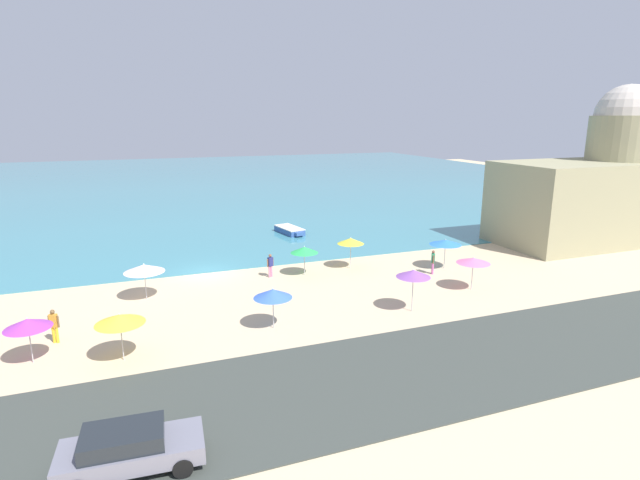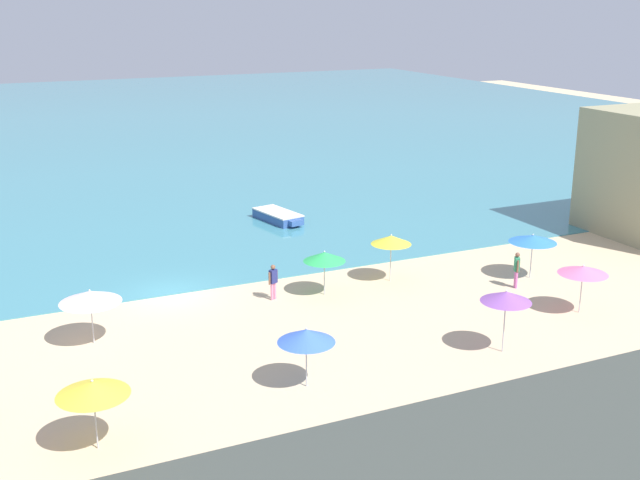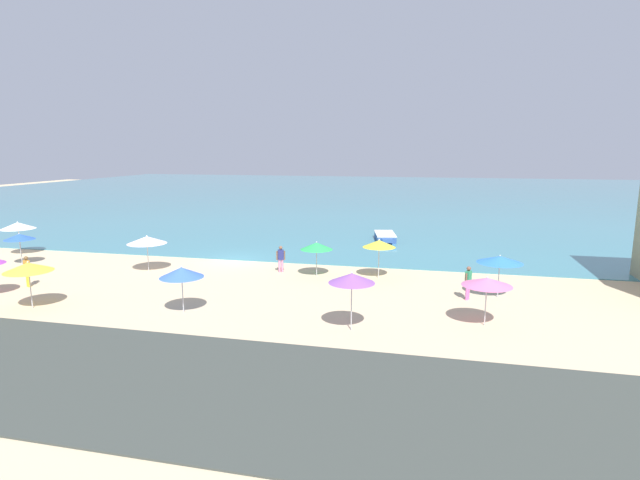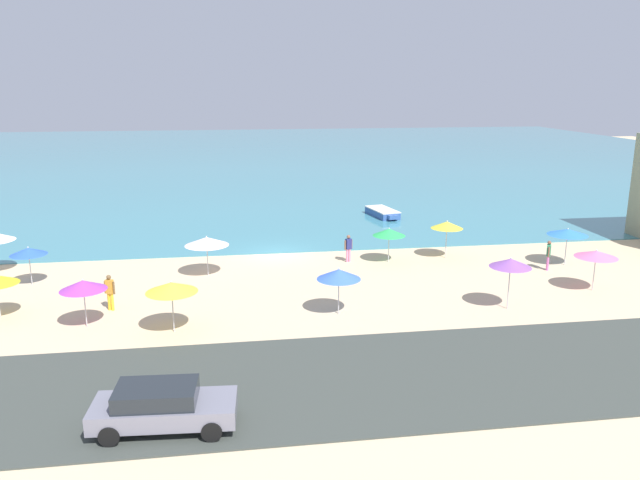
% 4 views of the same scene
% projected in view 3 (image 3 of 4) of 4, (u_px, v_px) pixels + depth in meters
% --- Properties ---
extents(ground_plane, '(160.00, 160.00, 0.00)m').
position_uv_depth(ground_plane, '(235.00, 260.00, 35.13)').
color(ground_plane, '#CFB68F').
extents(sea, '(150.00, 110.00, 0.05)m').
position_uv_depth(sea, '(357.00, 194.00, 87.82)').
color(sea, teal).
rests_on(sea, ground_plane).
extents(coastal_road, '(80.00, 8.00, 0.06)m').
position_uv_depth(coastal_road, '(39.00, 367.00, 17.88)').
color(coastal_road, '#3A3F3A').
rests_on(coastal_road, ground_plane).
extents(beach_umbrella_0, '(2.00, 2.00, 2.60)m').
position_uv_depth(beach_umbrella_0, '(352.00, 278.00, 21.17)').
color(beach_umbrella_0, '#B2B2B7').
rests_on(beach_umbrella_0, ground_plane).
extents(beach_umbrella_1, '(1.99, 1.99, 2.16)m').
position_uv_depth(beach_umbrella_1, '(317.00, 246.00, 30.50)').
color(beach_umbrella_1, '#B2B2B7').
rests_on(beach_umbrella_1, ground_plane).
extents(beach_umbrella_2, '(1.99, 1.99, 2.41)m').
position_uv_depth(beach_umbrella_2, '(379.00, 244.00, 29.96)').
color(beach_umbrella_2, '#B2B2B7').
rests_on(beach_umbrella_2, ground_plane).
extents(beach_umbrella_3, '(2.26, 2.26, 2.36)m').
position_uv_depth(beach_umbrella_3, '(28.00, 267.00, 24.23)').
color(beach_umbrella_3, '#B2B2B7').
rests_on(beach_umbrella_3, ground_plane).
extents(beach_umbrella_5, '(2.36, 2.36, 2.28)m').
position_uv_depth(beach_umbrella_5, '(500.00, 260.00, 26.07)').
color(beach_umbrella_5, '#B2B2B7').
rests_on(beach_umbrella_5, ground_plane).
extents(beach_umbrella_6, '(1.93, 1.93, 2.14)m').
position_uv_depth(beach_umbrella_6, '(19.00, 237.00, 33.69)').
color(beach_umbrella_6, '#B2B2B7').
rests_on(beach_umbrella_6, ground_plane).
extents(beach_umbrella_7, '(2.40, 2.40, 2.48)m').
position_uv_depth(beach_umbrella_7, '(18.00, 226.00, 36.76)').
color(beach_umbrella_7, '#B2B2B7').
rests_on(beach_umbrella_7, ground_plane).
extents(beach_umbrella_8, '(2.09, 2.09, 2.28)m').
position_uv_depth(beach_umbrella_8, '(182.00, 272.00, 23.61)').
color(beach_umbrella_8, '#B2B2B7').
rests_on(beach_umbrella_8, ground_plane).
extents(beach_umbrella_9, '(2.18, 2.18, 2.24)m').
position_uv_depth(beach_umbrella_9, '(487.00, 282.00, 21.82)').
color(beach_umbrella_9, '#B2B2B7').
rests_on(beach_umbrella_9, ground_plane).
extents(beach_umbrella_11, '(2.49, 2.49, 2.32)m').
position_uv_depth(beach_umbrella_11, '(147.00, 240.00, 31.82)').
color(beach_umbrella_11, '#B2B2B7').
rests_on(beach_umbrella_11, ground_plane).
extents(bather_0, '(0.53, 0.34, 1.70)m').
position_uv_depth(bather_0, '(281.00, 257.00, 31.59)').
color(bather_0, pink).
rests_on(bather_0, ground_plane).
extents(bather_1, '(0.36, 0.51, 1.77)m').
position_uv_depth(bather_1, '(468.00, 281.00, 25.77)').
color(bather_1, '#CC61A7').
rests_on(bather_1, ground_plane).
extents(bather_2, '(0.53, 0.35, 1.78)m').
position_uv_depth(bather_2, '(27.00, 270.00, 28.21)').
color(bather_2, yellow).
rests_on(bather_2, ground_plane).
extents(skiff_nearshore, '(2.29, 4.16, 0.61)m').
position_uv_depth(skiff_nearshore, '(385.00, 237.00, 42.52)').
color(skiff_nearshore, '#35589B').
rests_on(skiff_nearshore, sea).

